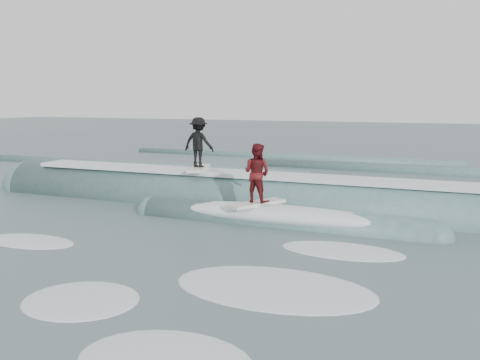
% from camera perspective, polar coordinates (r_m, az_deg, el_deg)
% --- Properties ---
extents(ground, '(160.00, 160.00, 0.00)m').
position_cam_1_polar(ground, '(13.47, -9.23, -7.85)').
color(ground, '#3B5257').
rests_on(ground, ground).
extents(breaking_wave, '(22.76, 3.94, 2.31)m').
position_cam_1_polar(breaking_wave, '(18.71, 1.53, -2.96)').
color(breaking_wave, '#3A6261').
rests_on(breaking_wave, ground).
extents(surfer_black, '(1.20, 2.07, 1.92)m').
position_cam_1_polar(surfer_black, '(19.64, -4.43, 3.84)').
color(surfer_black, silver).
rests_on(surfer_black, ground).
extents(surfer_red, '(1.41, 2.03, 1.92)m').
position_cam_1_polar(surfer_red, '(16.43, 1.80, 0.47)').
color(surfer_red, silver).
rests_on(surfer_red, ground).
extents(whitewater, '(13.64, 8.71, 0.10)m').
position_cam_1_polar(whitewater, '(11.66, -6.74, -10.43)').
color(whitewater, white).
rests_on(whitewater, ground).
extents(far_swells, '(40.00, 8.65, 0.80)m').
position_cam_1_polar(far_swells, '(30.02, 6.46, 1.30)').
color(far_swells, '#3A6261').
rests_on(far_swells, ground).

